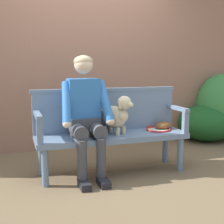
% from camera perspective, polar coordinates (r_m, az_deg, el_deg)
% --- Properties ---
extents(ground_plane, '(40.00, 40.00, 0.00)m').
position_cam_1_polar(ground_plane, '(3.68, 0.00, -10.84)').
color(ground_plane, brown).
extents(brick_garden_fence, '(8.00, 0.30, 2.78)m').
position_cam_1_polar(brick_garden_fence, '(4.76, -5.11, 10.60)').
color(brick_garden_fence, '#936651').
rests_on(brick_garden_fence, ground).
extents(hedge_bush_far_left, '(0.96, 0.84, 0.59)m').
position_cam_1_polar(hedge_bush_far_left, '(5.30, 16.82, -1.80)').
color(hedge_bush_far_left, '#194C1E').
rests_on(hedge_bush_far_left, ground).
extents(hedge_bush_far_right, '(0.82, 0.78, 1.07)m').
position_cam_1_polar(hedge_bush_far_right, '(5.44, 19.02, 0.89)').
color(hedge_bush_far_right, '#337538').
rests_on(hedge_bush_far_right, ground).
extents(garden_bench, '(1.70, 0.49, 0.45)m').
position_cam_1_polar(garden_bench, '(3.56, 0.00, -4.93)').
color(garden_bench, slate).
rests_on(garden_bench, ground).
extents(bench_backrest, '(1.74, 0.06, 0.50)m').
position_cam_1_polar(bench_backrest, '(3.71, -1.03, 0.54)').
color(bench_backrest, slate).
rests_on(bench_backrest, garden_bench).
extents(bench_armrest_left_end, '(0.06, 0.49, 0.28)m').
position_cam_1_polar(bench_armrest_left_end, '(3.27, -13.13, -1.74)').
color(bench_armrest_left_end, slate).
rests_on(bench_armrest_left_end, garden_bench).
extents(bench_armrest_right_end, '(0.06, 0.49, 0.28)m').
position_cam_1_polar(bench_armrest_right_end, '(3.76, 12.21, -0.35)').
color(bench_armrest_right_end, slate).
rests_on(bench_armrest_right_end, garden_bench).
extents(person_seated, '(0.56, 0.65, 1.32)m').
position_cam_1_polar(person_seated, '(3.41, -4.81, 0.11)').
color(person_seated, black).
rests_on(person_seated, ground).
extents(dog_on_bench, '(0.35, 0.41, 0.43)m').
position_cam_1_polar(dog_on_bench, '(3.53, 0.86, -0.47)').
color(dog_on_bench, beige).
rests_on(dog_on_bench, garden_bench).
extents(tennis_racket, '(0.37, 0.58, 0.03)m').
position_cam_1_polar(tennis_racket, '(3.81, 8.05, -3.05)').
color(tennis_racket, red).
rests_on(tennis_racket, garden_bench).
extents(baseball_glove, '(0.23, 0.19, 0.09)m').
position_cam_1_polar(baseball_glove, '(3.87, 9.28, -2.37)').
color(baseball_glove, brown).
rests_on(baseball_glove, garden_bench).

